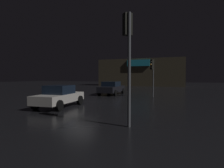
{
  "coord_description": "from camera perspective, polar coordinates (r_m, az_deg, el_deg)",
  "views": [
    {
      "loc": [
        7.71,
        -12.85,
        1.98
      ],
      "look_at": [
        1.24,
        3.98,
        1.3
      ],
      "focal_mm": 29.46,
      "sensor_mm": 36.0,
      "label": 1
    }
  ],
  "objects": [
    {
      "name": "ground_plane",
      "position": [
        15.11,
        -9.88,
        -5.39
      ],
      "size": [
        120.0,
        120.0,
        0.0
      ],
      "primitive_type": "plane",
      "color": "black"
    },
    {
      "name": "store_building",
      "position": [
        42.64,
        9.1,
        3.51
      ],
      "size": [
        18.79,
        6.39,
        5.97
      ],
      "color": "brown",
      "rests_on": "ground"
    },
    {
      "name": "traffic_signal_main",
      "position": [
        7.46,
        4.93,
        12.42
      ],
      "size": [
        0.42,
        0.42,
        4.5
      ],
      "color": "#595B60",
      "rests_on": "ground"
    },
    {
      "name": "traffic_signal_cross_left",
      "position": [
        18.5,
        12.37,
        4.77
      ],
      "size": [
        0.42,
        0.43,
        3.7
      ],
      "color": "#595B60",
      "rests_on": "ground"
    },
    {
      "name": "car_near",
      "position": [
        20.79,
        -0.13,
        -1.19
      ],
      "size": [
        2.12,
        4.57,
        1.48
      ],
      "color": "black",
      "rests_on": "ground"
    },
    {
      "name": "car_far",
      "position": [
        12.68,
        -16.01,
        -3.6
      ],
      "size": [
        2.12,
        4.14,
        1.44
      ],
      "color": "silver",
      "rests_on": "ground"
    }
  ]
}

